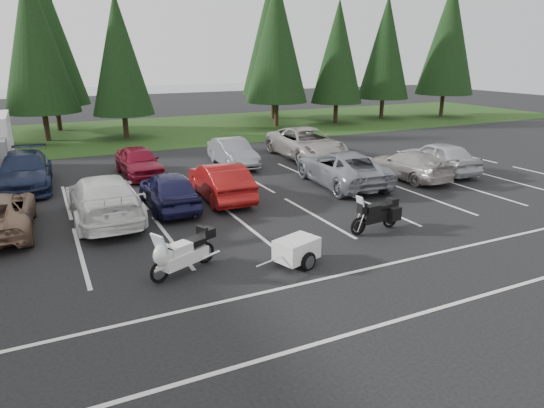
{
  "coord_description": "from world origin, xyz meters",
  "views": [
    {
      "loc": [
        -5.57,
        -13.36,
        5.7
      ],
      "look_at": [
        0.66,
        -0.5,
        1.25
      ],
      "focal_mm": 32.0,
      "sensor_mm": 36.0,
      "label": 1
    }
  ],
  "objects": [
    {
      "name": "car_near_6",
      "position": [
        6.52,
        4.41,
        0.77
      ],
      "size": [
        3.04,
        5.75,
        1.54
      ],
      "primitive_type": "imported",
      "rotation": [
        0.0,
        0.0,
        3.05
      ],
      "color": "gray",
      "rests_on": "ground"
    },
    {
      "name": "car_far_1",
      "position": [
        -6.33,
        9.96,
        0.78
      ],
      "size": [
        2.4,
        5.45,
        1.56
      ],
      "primitive_type": "imported",
      "rotation": [
        0.0,
        0.0,
        -0.04
      ],
      "color": "#19223E",
      "rests_on": "ground"
    },
    {
      "name": "car_far_2",
      "position": [
        -1.38,
        9.99,
        0.72
      ],
      "size": [
        1.87,
        4.28,
        1.43
      ],
      "primitive_type": "imported",
      "rotation": [
        0.0,
        0.0,
        0.04
      ],
      "color": "maroon",
      "rests_on": "ground"
    },
    {
      "name": "car_far_4",
      "position": [
        8.02,
        10.23,
        0.84
      ],
      "size": [
        2.98,
        6.1,
        1.67
      ],
      "primitive_type": "imported",
      "rotation": [
        0.0,
        0.0,
        -0.03
      ],
      "color": "#A8A19A",
      "rests_on": "ground"
    },
    {
      "name": "touring_motorcycle",
      "position": [
        -2.47,
        -1.5,
        0.68
      ],
      "size": [
        2.54,
        1.72,
        1.36
      ],
      "primitive_type": null,
      "rotation": [
        0.0,
        0.0,
        0.43
      ],
      "color": "silver",
      "rests_on": "ground"
    },
    {
      "name": "car_near_8",
      "position": [
        12.18,
        4.32,
        0.78
      ],
      "size": [
        2.1,
        4.67,
        1.56
      ],
      "primitive_type": "imported",
      "rotation": [
        0.0,
        0.0,
        3.08
      ],
      "color": "#B7B7BC",
      "rests_on": "ground"
    },
    {
      "name": "conifer_6",
      "position": [
        12.0,
        22.1,
        6.71
      ],
      "size": [
        4.93,
        4.93,
        11.48
      ],
      "color": "#332316",
      "rests_on": "ground"
    },
    {
      "name": "conifer_9",
      "position": [
        29.0,
        21.3,
        7.07
      ],
      "size": [
        5.19,
        5.19,
        12.1
      ],
      "color": "#332316",
      "rests_on": "ground"
    },
    {
      "name": "car_near_3",
      "position": [
        -3.79,
        4.03,
        0.81
      ],
      "size": [
        2.3,
        5.58,
        1.62
      ],
      "primitive_type": "imported",
      "rotation": [
        0.0,
        0.0,
        3.15
      ],
      "color": "white",
      "rests_on": "ground"
    },
    {
      "name": "cargo_trailer",
      "position": [
        0.51,
        -2.39,
        0.4
      ],
      "size": [
        1.93,
        1.46,
        0.79
      ],
      "primitive_type": null,
      "rotation": [
        0.0,
        0.0,
        0.33
      ],
      "color": "white",
      "rests_on": "ground"
    },
    {
      "name": "lake_water",
      "position": [
        4.0,
        55.0,
        0.0
      ],
      "size": [
        70.0,
        50.0,
        0.02
      ],
      "primitive_type": "cube",
      "color": "slate",
      "rests_on": "ground"
    },
    {
      "name": "conifer_back_b",
      "position": [
        -4.0,
        27.5,
        6.77
      ],
      "size": [
        4.97,
        4.97,
        11.58
      ],
      "color": "#332316",
      "rests_on": "ground"
    },
    {
      "name": "grass_strip",
      "position": [
        0.0,
        24.0,
        0.01
      ],
      "size": [
        80.0,
        16.0,
        0.01
      ],
      "primitive_type": "cube",
      "color": "#183510",
      "rests_on": "ground"
    },
    {
      "name": "conifer_back_c",
      "position": [
        14.0,
        26.8,
        7.49
      ],
      "size": [
        5.5,
        5.5,
        12.81
      ],
      "color": "#332316",
      "rests_on": "ground"
    },
    {
      "name": "stall_markings",
      "position": [
        0.0,
        2.0,
        0.0
      ],
      "size": [
        32.0,
        16.0,
        0.01
      ],
      "primitive_type": "cube",
      "color": "silver",
      "rests_on": "ground"
    },
    {
      "name": "car_near_7",
      "position": [
        10.0,
        3.98,
        0.66
      ],
      "size": [
        2.1,
        4.66,
        1.32
      ],
      "primitive_type": "imported",
      "rotation": [
        0.0,
        0.0,
        3.2
      ],
      "color": "#9F9992",
      "rests_on": "ground"
    },
    {
      "name": "car_near_5",
      "position": [
        0.83,
        4.65,
        0.75
      ],
      "size": [
        1.8,
        4.63,
        1.5
      ],
      "primitive_type": "imported",
      "rotation": [
        0.0,
        0.0,
        3.1
      ],
      "color": "maroon",
      "rests_on": "ground"
    },
    {
      "name": "conifer_4",
      "position": [
        -5.0,
        22.9,
        6.53
      ],
      "size": [
        4.8,
        4.8,
        11.17
      ],
      "color": "#332316",
      "rests_on": "ground"
    },
    {
      "name": "conifer_7",
      "position": [
        17.5,
        21.8,
        5.81
      ],
      "size": [
        4.27,
        4.27,
        9.94
      ],
      "color": "#332316",
      "rests_on": "ground"
    },
    {
      "name": "car_far_3",
      "position": [
        3.52,
        10.12,
        0.71
      ],
      "size": [
        1.61,
        4.34,
        1.42
      ],
      "primitive_type": "imported",
      "rotation": [
        0.0,
        0.0,
        -0.02
      ],
      "color": "slate",
      "rests_on": "ground"
    },
    {
      "name": "conifer_5",
      "position": [
        0.0,
        21.6,
        5.63
      ],
      "size": [
        4.14,
        4.14,
        9.63
      ],
      "color": "#332316",
      "rests_on": "ground"
    },
    {
      "name": "conifer_8",
      "position": [
        23.0,
        22.6,
        6.17
      ],
      "size": [
        4.53,
        4.53,
        10.56
      ],
      "color": "#332316",
      "rests_on": "ground"
    },
    {
      "name": "car_near_4",
      "position": [
        -1.36,
        4.36,
        0.73
      ],
      "size": [
        1.82,
        4.33,
        1.46
      ],
      "primitive_type": "imported",
      "rotation": [
        0.0,
        0.0,
        3.12
      ],
      "color": "#1B1A42",
      "rests_on": "ground"
    },
    {
      "name": "ground",
      "position": [
        0.0,
        0.0,
        0.0
      ],
      "size": [
        120.0,
        120.0,
        0.0
      ],
      "primitive_type": "plane",
      "color": "black",
      "rests_on": "ground"
    },
    {
      "name": "adventure_motorcycle",
      "position": [
        4.14,
        -1.16,
        0.68
      ],
      "size": [
        2.28,
        0.96,
        1.35
      ],
      "primitive_type": null,
      "rotation": [
        0.0,
        0.0,
        0.09
      ],
      "color": "black",
      "rests_on": "ground"
    }
  ]
}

